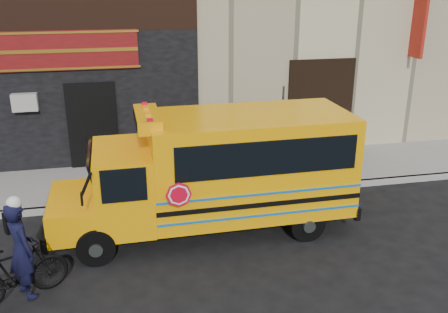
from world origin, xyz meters
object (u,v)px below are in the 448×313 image
at_px(sign_pole, 282,131).
at_px(cyclist, 21,252).
at_px(school_bus, 220,169).
at_px(bicycle, 17,273).

height_order(sign_pole, cyclist, sign_pole).
height_order(school_bus, bicycle, school_bus).
bearing_deg(sign_pole, bicycle, -146.16).
bearing_deg(school_bus, sign_pole, 46.43).
bearing_deg(bicycle, sign_pole, -80.77).
bearing_deg(cyclist, sign_pole, -90.12).
distance_m(sign_pole, cyclist, 7.57).
height_order(sign_pole, bicycle, sign_pole).
bearing_deg(cyclist, bicycle, 86.77).
bearing_deg(school_bus, cyclist, -155.10).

